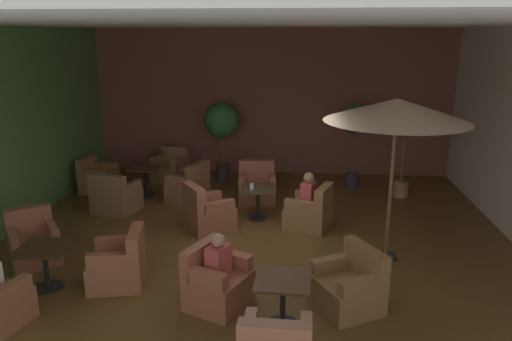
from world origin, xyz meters
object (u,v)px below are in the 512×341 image
armchair_mid_center_north (115,197)px  potted_tree_mid_left (355,124)px  potted_tree_mid_right (405,134)px  cafe_table_front_left (258,195)px  cafe_table_front_right (283,291)px  armchair_mid_center_east (189,187)px  potted_tree_left_corner (222,124)px  cafe_table_mid_center (145,176)px  armchair_rear_right_north (120,265)px  cafe_table_rear_right (45,258)px  armchair_mid_center_west (98,179)px  armchair_front_left_south (310,212)px  armchair_front_right_south (349,287)px  armchair_mid_center_south (171,169)px  patio_umbrella_tall_red (397,111)px  patron_blue_shirt (218,257)px  armchair_front_left_east (208,213)px  armchair_front_left_north (257,187)px  armchair_front_right_north (217,283)px  iced_drink_cup (252,186)px  patron_with_friend (308,191)px  armchair_rear_right_east (33,243)px

armchair_mid_center_north → potted_tree_mid_left: potted_tree_mid_left is taller
potted_tree_mid_right → cafe_table_front_left: bearing=-151.2°
cafe_table_front_right → armchair_mid_center_east: 5.06m
armchair_mid_center_north → potted_tree_left_corner: (1.86, 2.36, 1.12)m
armchair_mid_center_east → potted_tree_left_corner: potted_tree_left_corner is taller
cafe_table_mid_center → armchair_rear_right_north: (0.92, -4.13, -0.14)m
cafe_table_rear_right → armchair_mid_center_west: bearing=103.5°
armchair_front_left_south → potted_tree_mid_right: size_ratio=0.49×
cafe_table_front_left → cafe_table_front_right: (0.63, -3.65, -0.01)m
armchair_front_right_south → armchair_mid_center_east: armchair_mid_center_east is taller
potted_tree_left_corner → potted_tree_mid_right: bearing=-10.8°
armchair_mid_center_south → armchair_mid_center_east: bearing=-62.4°
armchair_mid_center_north → patio_umbrella_tall_red: 5.89m
armchair_mid_center_east → potted_tree_mid_right: bearing=9.8°
armchair_mid_center_west → patron_blue_shirt: bearing=-52.2°
armchair_front_left_east → armchair_front_right_south: 3.49m
potted_tree_left_corner → potted_tree_mid_right: size_ratio=0.99×
armchair_front_left_south → potted_tree_mid_right: (2.07, 2.06, 1.12)m
armchair_front_left_south → armchair_front_left_north: bearing=128.5°
cafe_table_front_right → armchair_mid_center_east: bearing=116.1°
armchair_front_left_south → armchair_rear_right_north: size_ratio=1.10×
armchair_front_right_south → armchair_front_left_north: bearing=111.0°
armchair_front_right_north → armchair_front_right_south: bearing=3.0°
armchair_front_left_east → armchair_front_right_south: size_ratio=0.98×
iced_drink_cup → armchair_mid_center_south: bearing=132.1°
armchair_front_right_north → armchair_mid_center_east: size_ratio=1.04×
armchair_mid_center_north → armchair_mid_center_south: 2.36m
cafe_table_front_left → armchair_mid_center_west: (-3.87, 1.42, -0.20)m
armchair_mid_center_south → potted_tree_mid_right: (5.50, -0.73, 1.12)m
cafe_table_mid_center → potted_tree_left_corner: 2.23m
potted_tree_mid_right → iced_drink_cup: bearing=-150.9°
armchair_front_left_east → iced_drink_cup: (0.78, 0.53, 0.38)m
potted_tree_mid_right → armchair_front_left_east: bearing=-149.8°
armchair_front_right_north → patron_with_friend: size_ratio=1.49×
armchair_front_left_south → potted_tree_mid_right: potted_tree_mid_right is taller
armchair_front_left_south → patron_with_friend: bearing=160.7°
armchair_mid_center_east → patron_blue_shirt: (1.35, -4.16, 0.38)m
armchair_front_left_north → armchair_mid_center_south: size_ratio=0.93×
armchair_mid_center_south → potted_tree_mid_right: size_ratio=0.47×
patio_umbrella_tall_red → potted_tree_mid_left: (-0.18, 3.86, -0.91)m
armchair_mid_center_south → potted_tree_left_corner: potted_tree_left_corner is taller
armchair_front_left_south → armchair_front_right_south: armchair_front_left_south is taller
armchair_front_left_north → patron_with_friend: patron_with_friend is taller
patron_blue_shirt → iced_drink_cup: size_ratio=5.44×
iced_drink_cup → armchair_front_left_north: bearing=90.3°
armchair_front_left_south → patio_umbrella_tall_red: 2.75m
cafe_table_front_right → cafe_table_mid_center: 5.97m
armchair_rear_right_east → potted_tree_left_corner: potted_tree_left_corner is taller
armchair_front_right_north → armchair_mid_center_north: bearing=128.4°
armchair_front_left_south → iced_drink_cup: armchair_front_left_south is taller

